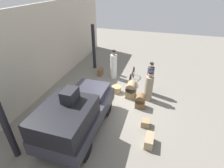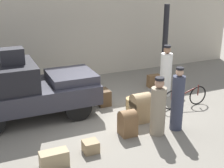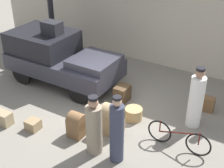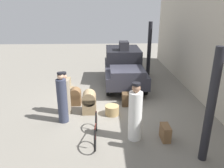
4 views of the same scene
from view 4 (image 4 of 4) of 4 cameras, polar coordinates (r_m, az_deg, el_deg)
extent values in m
plane|color=gray|center=(9.20, -1.30, -5.16)|extent=(30.00, 30.00, 0.00)
cube|color=beige|center=(9.47, 24.34, 8.15)|extent=(16.00, 0.15, 4.50)
cylinder|color=black|center=(12.86, 9.68, 9.03)|extent=(0.22, 0.22, 3.04)
cylinder|color=black|center=(5.93, 24.36, -5.68)|extent=(0.22, 0.22, 3.04)
cylinder|color=black|center=(10.10, 8.71, -0.53)|extent=(0.82, 0.12, 0.82)
cylinder|color=black|center=(9.92, -1.20, -0.67)|extent=(0.82, 0.12, 0.82)
cylinder|color=black|center=(12.41, 6.64, 3.49)|extent=(0.82, 0.12, 0.82)
cylinder|color=black|center=(12.27, -1.42, 3.42)|extent=(0.82, 0.12, 0.82)
cube|color=#2D2D38|center=(11.04, 3.19, 3.16)|extent=(4.00, 1.90, 0.58)
cube|color=black|center=(11.74, 2.84, 7.52)|extent=(2.20, 1.75, 0.74)
cube|color=#2D2D38|center=(9.68, 3.94, 3.30)|extent=(1.40, 1.48, 0.26)
torus|color=black|center=(6.37, -4.44, -14.28)|extent=(0.66, 0.04, 0.66)
torus|color=black|center=(7.25, -4.16, -9.64)|extent=(0.66, 0.04, 0.66)
cylinder|color=#591914|center=(6.72, -4.33, -10.63)|extent=(1.05, 0.04, 0.36)
cylinder|color=#591914|center=(7.17, -4.20, -8.46)|extent=(0.04, 0.04, 0.34)
cylinder|color=#591914|center=(6.27, -4.49, -12.88)|extent=(0.04, 0.04, 0.37)
cylinder|color=tan|center=(8.26, 0.02, -6.85)|extent=(0.52, 0.52, 0.36)
cylinder|color=white|center=(6.63, 6.05, -8.37)|extent=(0.41, 0.41, 1.54)
sphere|color=#936B51|center=(6.26, 6.35, -1.11)|extent=(0.25, 0.25, 0.25)
cylinder|color=black|center=(6.21, 6.39, 0.00)|extent=(0.24, 0.24, 0.07)
cylinder|color=#33384C|center=(7.73, -12.83, -4.37)|extent=(0.35, 0.35, 1.57)
sphere|color=tan|center=(7.42, -13.35, 1.93)|extent=(0.22, 0.22, 0.22)
cylinder|color=black|center=(7.39, -13.42, 2.75)|extent=(0.20, 0.20, 0.06)
cylinder|color=gray|center=(8.36, -12.22, -3.30)|extent=(0.41, 0.41, 1.34)
sphere|color=tan|center=(8.08, -12.63, 1.90)|extent=(0.25, 0.25, 0.25)
cylinder|color=black|center=(8.04, -12.70, 2.78)|extent=(0.24, 0.24, 0.07)
cube|color=#4C3823|center=(8.99, 4.32, -4.00)|extent=(0.40, 0.53, 0.53)
cube|color=brown|center=(9.18, -9.50, -3.83)|extent=(0.42, 0.45, 0.49)
cylinder|color=brown|center=(9.09, -9.59, -2.43)|extent=(0.42, 0.45, 0.45)
cube|color=brown|center=(7.02, 13.75, -12.22)|extent=(0.50, 0.25, 0.48)
cube|color=#937A56|center=(8.42, -5.95, -5.47)|extent=(0.55, 0.51, 0.61)
cylinder|color=#937A56|center=(8.29, -6.02, -3.56)|extent=(0.55, 0.51, 0.51)
cube|color=#9E8966|center=(11.32, -11.64, 0.43)|extent=(0.65, 0.31, 0.39)
cube|color=#937A56|center=(10.40, -11.04, -1.61)|extent=(0.37, 0.35, 0.29)
cube|color=#232328|center=(11.14, 3.12, 9.93)|extent=(0.65, 0.46, 0.44)
camera|label=1|loc=(15.51, -10.03, 25.38)|focal=28.00mm
camera|label=2|loc=(14.22, -38.32, 17.01)|focal=50.00mm
camera|label=3|loc=(7.79, -66.09, 20.29)|focal=50.00mm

